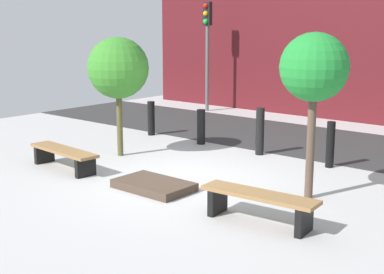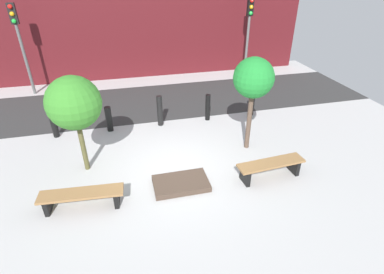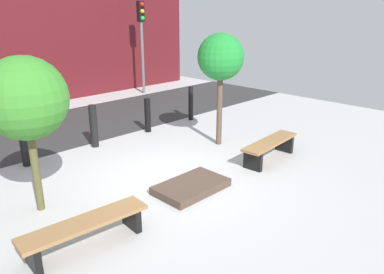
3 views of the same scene
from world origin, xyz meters
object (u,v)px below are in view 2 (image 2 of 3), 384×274
traffic_light_west (18,34)px  bollard_right (208,107)px  bench_left (82,196)px  traffic_light_mid_west (249,24)px  bollard_far_left (54,124)px  bollard_far_right (253,101)px  tree_behind_left_bench (74,103)px  bollard_left (109,119)px  bollard_center (160,111)px  tree_behind_right_bench (254,79)px  bench_right (271,166)px  planter_bed (181,183)px

traffic_light_west → bollard_right: bearing=-32.5°
bench_left → traffic_light_mid_west: traffic_light_mid_west is taller
bollard_far_left → bollard_far_right: 6.96m
tree_behind_left_bench → bollard_far_left: size_ratio=2.92×
bollard_right → traffic_light_west: 8.20m
bench_left → bollard_far_right: (5.87, 3.69, 0.22)m
bench_left → bollard_left: size_ratio=2.22×
tree_behind_left_bench → bollard_center: bearing=41.7°
tree_behind_right_bench → bollard_left: 4.97m
bench_right → bollard_right: bearing=95.5°
bench_right → bollard_right: size_ratio=1.91×
bollard_left → bollard_center: bearing=0.0°
bench_left → bollard_far_left: bollard_far_left is taller
planter_bed → traffic_light_west: size_ratio=0.38×
bollard_center → tree_behind_left_bench: bearing=-138.3°
bench_left → planter_bed: 2.41m
bollard_center → traffic_light_west: (-4.95, 4.26, 2.01)m
bollard_center → bench_right: bearing=-57.1°
bench_right → bollard_center: size_ratio=1.70×
bollard_left → bollard_center: 1.74m
bollard_right → traffic_light_mid_west: traffic_light_mid_west is taller
tree_behind_right_bench → bollard_center: 3.61m
bench_left → bollard_center: bollard_center is taller
planter_bed → bollard_center: size_ratio=1.29×
bench_left → bench_right: bench_right is taller
bollard_right → bollard_far_right: 1.74m
bollard_right → tree_behind_left_bench: bearing=-152.7°
bench_left → bollard_far_right: 6.94m
bench_left → tree_behind_left_bench: 2.29m
bollard_right → bollard_center: bearing=180.0°
bench_right → bollard_far_left: (-5.87, 3.69, 0.12)m
bench_left → bollard_left: (0.65, 3.69, 0.12)m
tree_behind_right_bench → bollard_center: bearing=138.3°
bollard_far_right → planter_bed: bearing=-134.9°
bench_right → traffic_light_mid_west: traffic_light_mid_west is taller
bollard_center → traffic_light_mid_west: size_ratio=0.30×
bollard_right → bench_right: bearing=-80.1°
bollard_right → traffic_light_mid_west: 5.71m
planter_bed → bollard_left: size_ratio=1.61×
bench_right → bollard_center: bearing=118.5°
tree_behind_left_bench → traffic_light_west: 6.91m
bollard_center → bollard_left: bearing=180.0°
planter_bed → bollard_far_left: (-3.48, 3.49, 0.38)m
planter_bed → tree_behind_right_bench: (2.39, 1.37, 2.14)m
bollard_left → traffic_light_west: traffic_light_west is taller
bollard_center → bollard_far_right: bearing=0.0°
planter_bed → bollard_far_right: bearing=45.1°
bollard_center → traffic_light_mid_west: (4.95, 4.26, 1.99)m
bollard_far_left → traffic_light_mid_west: (8.43, 4.26, 2.07)m
bollard_far_left → bollard_left: bearing=0.0°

